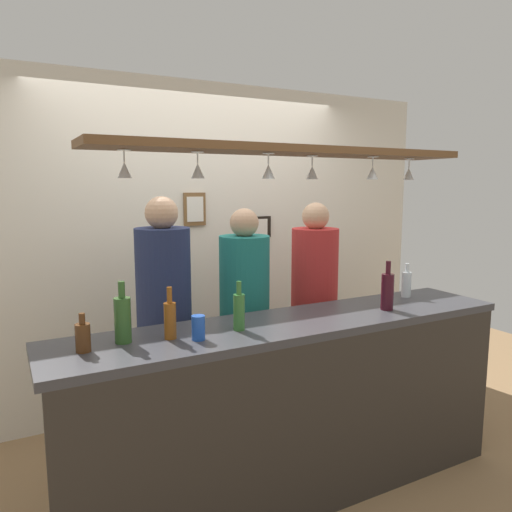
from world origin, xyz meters
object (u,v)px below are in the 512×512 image
person_right_red_shirt (314,293)px  person_left_navy_shirt (164,306)px  drink_can (198,328)px  bottle_soda_clear (406,283)px  bottle_beer_green_import (239,311)px  bottle_beer_brown_stubby (83,337)px  bottle_wine_dark_red (387,291)px  picture_frame_lower_pair (255,227)px  bottle_beer_amber_tall (170,319)px  person_middle_teal_shirt (245,305)px  picture_frame_crest (195,209)px  bottle_champagne_green (123,319)px

person_right_red_shirt → person_left_navy_shirt: bearing=180.0°
drink_can → bottle_soda_clear: bearing=7.5°
bottle_beer_green_import → bottle_beer_brown_stubby: bearing=177.7°
bottle_wine_dark_red → bottle_beer_green_import: bearing=177.4°
bottle_soda_clear → picture_frame_lower_pair: bearing=110.8°
bottle_beer_amber_tall → bottle_beer_brown_stubby: size_ratio=1.44×
person_left_navy_shirt → person_right_red_shirt: (1.14, 0.00, -0.04)m
person_middle_teal_shirt → picture_frame_lower_pair: (0.48, 0.76, 0.45)m
bottle_wine_dark_red → drink_can: bottle_wine_dark_red is taller
drink_can → picture_frame_crest: (0.56, 1.48, 0.50)m
bottle_beer_brown_stubby → picture_frame_crest: 1.83m
person_left_navy_shirt → bottle_beer_brown_stubby: bearing=-132.3°
bottle_beer_amber_tall → bottle_wine_dark_red: bearing=-3.2°
bottle_champagne_green → bottle_soda_clear: bottle_champagne_green is taller
person_right_red_shirt → drink_can: size_ratio=13.70×
person_middle_teal_shirt → bottle_beer_amber_tall: (-0.73, -0.64, 0.15)m
person_left_navy_shirt → person_middle_teal_shirt: person_left_navy_shirt is taller
person_right_red_shirt → bottle_beer_amber_tall: person_right_red_shirt is taller
bottle_wine_dark_red → picture_frame_crest: picture_frame_crest is taller
picture_frame_crest → person_middle_teal_shirt: bearing=-85.7°
bottle_soda_clear → picture_frame_crest: 1.70m
bottle_champagne_green → drink_can: bottle_champagne_green is taller
bottle_champagne_green → bottle_soda_clear: bearing=2.2°
person_right_red_shirt → bottle_wine_dark_red: person_right_red_shirt is taller
person_right_red_shirt → picture_frame_lower_pair: size_ratio=5.57×
person_right_red_shirt → drink_can: person_right_red_shirt is taller
bottle_beer_amber_tall → bottle_soda_clear: bottle_beer_amber_tall is taller
person_left_navy_shirt → drink_can: bearing=-94.1°
bottle_soda_clear → drink_can: (-1.58, -0.21, -0.03)m
bottle_soda_clear → picture_frame_lower_pair: 1.40m
bottle_champagne_green → bottle_soda_clear: 1.92m
person_middle_teal_shirt → drink_can: size_ratio=13.46×
person_right_red_shirt → bottle_beer_brown_stubby: size_ratio=9.28×
bottle_champagne_green → picture_frame_lower_pair: (1.43, 1.35, 0.28)m
bottle_wine_dark_red → picture_frame_crest: 1.68m
drink_can → person_middle_teal_shirt: bearing=49.5°
bottle_champagne_green → bottle_beer_green_import: size_ratio=1.15×
person_middle_teal_shirt → bottle_beer_amber_tall: size_ratio=6.32×
person_left_navy_shirt → bottle_soda_clear: (1.53, -0.51, 0.09)m
bottle_champagne_green → bottle_beer_brown_stubby: bottle_champagne_green is taller
bottle_champagne_green → picture_frame_lower_pair: 1.99m
bottle_beer_brown_stubby → bottle_beer_amber_tall: bearing=-0.1°
person_right_red_shirt → bottle_beer_green_import: (-0.94, -0.67, 0.14)m
person_left_navy_shirt → bottle_wine_dark_red: size_ratio=5.76×
drink_can → bottle_champagne_green: bearing=158.3°
bottle_wine_dark_red → picture_frame_crest: size_ratio=1.15×
bottle_champagne_green → bottle_beer_amber_tall: bottle_champagne_green is taller
picture_frame_crest → bottle_beer_brown_stubby: bearing=-127.7°
person_left_navy_shirt → bottle_beer_amber_tall: size_ratio=6.65×
picture_frame_lower_pair → bottle_soda_clear: bearing=-69.2°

